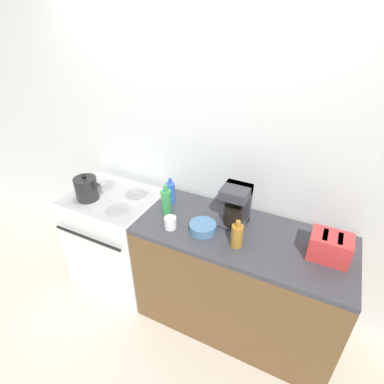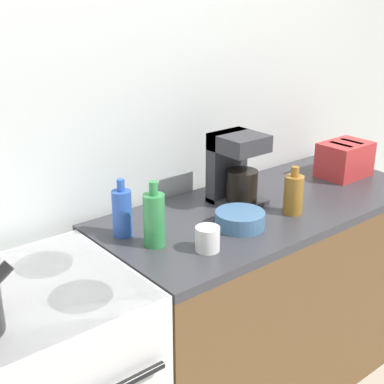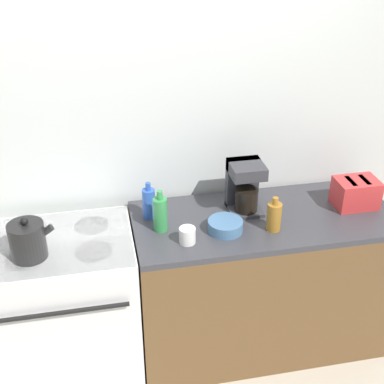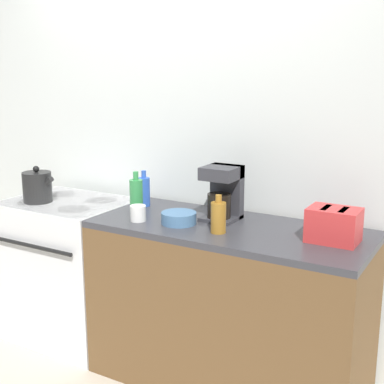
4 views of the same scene
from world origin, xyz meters
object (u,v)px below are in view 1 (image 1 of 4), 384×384
object	(u,v)px
bottle_green	(166,202)
bowl	(203,227)
kettle	(87,188)
stove	(118,238)
cup_white	(170,223)
toaster	(330,247)
coffee_maker	(236,204)
bottle_blue	(171,193)
bottle_amber	(237,235)

from	to	relation	value
bottle_green	bowl	bearing A→B (deg)	-13.38
kettle	bowl	distance (m)	1.03
stove	cup_white	distance (m)	0.84
kettle	bowl	xyz separation A→B (m)	(1.03, 0.03, -0.07)
kettle	toaster	world-z (taller)	kettle
bowl	bottle_green	bearing A→B (deg)	166.62
stove	coffee_maker	world-z (taller)	coffee_maker
bowl	coffee_maker	bearing A→B (deg)	51.38
stove	bottle_green	xyz separation A→B (m)	(0.54, 0.01, 0.56)
bowl	bottle_blue	bearing A→B (deg)	150.01
toaster	bowl	size ratio (longest dim) A/B	1.27
kettle	bottle_green	bearing A→B (deg)	9.49
bottle_green	cup_white	xyz separation A→B (m)	(0.12, -0.15, -0.06)
stove	toaster	world-z (taller)	toaster
stove	bowl	xyz separation A→B (m)	(0.89, -0.07, 0.49)
stove	bowl	world-z (taller)	bowl
cup_white	bowl	bearing A→B (deg)	16.92
coffee_maker	bowl	world-z (taller)	coffee_maker
kettle	bottle_amber	bearing A→B (deg)	-0.20
bottle_blue	bottle_amber	xyz separation A→B (m)	(0.65, -0.26, -0.01)
bottle_green	cup_white	size ratio (longest dim) A/B	2.75
bottle_green	toaster	bearing A→B (deg)	1.64
bottle_green	stove	bearing A→B (deg)	-179.08
coffee_maker	toaster	bearing A→B (deg)	-7.88
bottle_green	coffee_maker	bearing A→B (deg)	13.66
coffee_maker	bottle_amber	size ratio (longest dim) A/B	1.52
kettle	cup_white	world-z (taller)	kettle
stove	coffee_maker	bearing A→B (deg)	7.16
coffee_maker	cup_white	bearing A→B (deg)	-144.82
bowl	stove	bearing A→B (deg)	175.29
bottle_green	bowl	distance (m)	0.36
bottle_blue	coffee_maker	bearing A→B (deg)	-1.93
kettle	toaster	xyz separation A→B (m)	(1.85, 0.15, -0.01)
toaster	coffee_maker	distance (m)	0.66
coffee_maker	cup_white	xyz separation A→B (m)	(-0.39, -0.27, -0.11)
toaster	bottle_green	xyz separation A→B (m)	(-1.16, -0.03, 0.02)
bottle_amber	cup_white	bearing A→B (deg)	-176.39
kettle	bottle_blue	distance (m)	0.69
bowl	kettle	bearing A→B (deg)	-178.17
toaster	bottle_amber	bearing A→B (deg)	-164.63
bottle_blue	cup_white	xyz separation A→B (m)	(0.16, -0.29, -0.05)
bottle_blue	bottle_amber	bearing A→B (deg)	-21.89
toaster	bottle_blue	world-z (taller)	bottle_blue
bottle_blue	bowl	xyz separation A→B (m)	(0.39, -0.22, -0.06)
bottle_blue	cup_white	bearing A→B (deg)	-60.65
toaster	stove	bearing A→B (deg)	-178.59
coffee_maker	bottle_amber	distance (m)	0.27
stove	kettle	distance (m)	0.58
stove	cup_white	world-z (taller)	cup_white
kettle	coffee_maker	distance (m)	1.22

